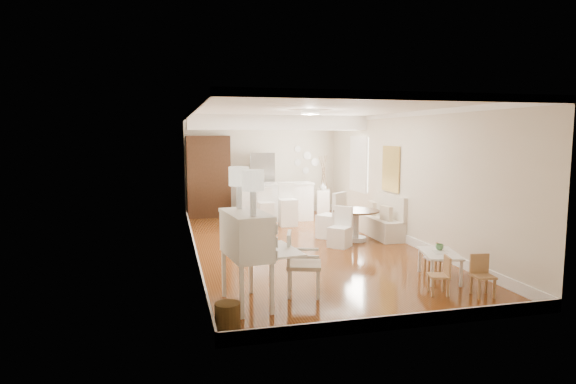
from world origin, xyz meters
name	(u,v)px	position (x,y,z in m)	size (l,w,h in m)	color
room	(301,151)	(0.04, 0.32, 1.98)	(9.00, 9.04, 2.82)	brown
secretary_bureau	(246,259)	(-1.70, -3.23, 0.64)	(1.01, 1.03, 1.29)	white
gustavian_armchair	(304,264)	(-0.82, -2.99, 0.46)	(0.53, 0.53, 0.92)	silver
wicker_basket	(228,316)	(-2.05, -3.97, 0.16)	(0.31, 0.31, 0.31)	brown
kids_table	(439,266)	(1.50, -2.79, 0.22)	(0.53, 0.88, 0.44)	silver
kids_chair_a	(439,275)	(1.08, -3.47, 0.29)	(0.28, 0.28, 0.58)	tan
kids_chair_b	(433,258)	(1.60, -2.43, 0.25)	(0.24, 0.24, 0.50)	#AD7F4F
kids_chair_c	(483,276)	(1.66, -3.68, 0.30)	(0.29, 0.29, 0.60)	#A5784B
banquette	(380,215)	(1.99, 0.50, 0.49)	(0.52, 1.60, 0.98)	silver
dining_table	(356,225)	(1.26, 0.18, 0.34)	(1.01, 1.01, 0.69)	#4A2F17
slip_chair_near	(340,227)	(0.72, -0.28, 0.42)	(0.40, 0.41, 0.84)	white
slip_chair_far	(331,215)	(0.83, 0.62, 0.53)	(0.50, 0.52, 1.05)	white
breakfast_counter	(275,202)	(0.10, 3.10, 0.52)	(2.05, 0.65, 1.03)	white
bar_stool_left	(266,207)	(-0.30, 2.40, 0.49)	(0.39, 0.39, 0.98)	white
bar_stool_right	(288,205)	(0.25, 2.28, 0.55)	(0.44, 0.44, 1.09)	white
pantry_cabinet	(208,177)	(-1.60, 4.18, 1.15)	(1.20, 0.60, 2.30)	#381E11
fridge	(274,184)	(0.30, 4.15, 0.90)	(0.75, 0.65, 1.80)	silver
sideboard	(323,203)	(1.63, 3.57, 0.37)	(0.35, 0.78, 0.74)	silver
pencil_cup	(439,247)	(1.58, -2.65, 0.49)	(0.13, 0.13, 0.10)	#559257
branch_vase	(323,186)	(1.62, 3.60, 0.85)	(0.20, 0.20, 0.21)	silver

